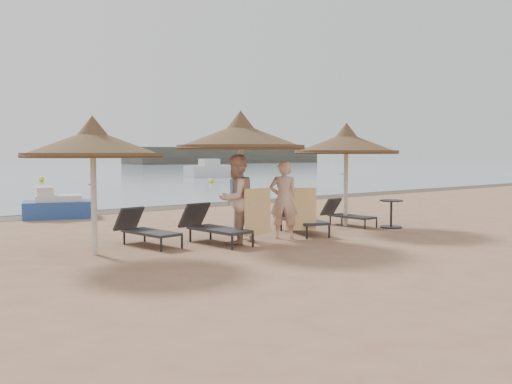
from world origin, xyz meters
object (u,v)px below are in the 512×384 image
lounger_far_left (144,229)px  lounger_near_right (299,217)px  palapa_left (93,144)px  pedal_boat (58,206)px  side_table (391,215)px  palapa_center (241,137)px  lounger_far_right (346,214)px  palapa_right (346,144)px  person_left (236,192)px  lounger_near_left (212,225)px  person_right (284,194)px

lounger_far_left → lounger_near_right: bearing=-17.3°
palapa_left → pedal_boat: (1.65, 7.04, -1.89)m
lounger_near_right → side_table: size_ratio=2.78×
palapa_center → lounger_far_right: size_ratio=1.83×
palapa_right → lounger_far_right: (0.10, 0.09, -1.99)m
palapa_right → person_left: size_ratio=1.25×
side_table → lounger_near_left: bearing=170.8°
palapa_left → lounger_far_right: size_ratio=1.68×
lounger_near_right → person_left: (-2.34, -0.45, 0.77)m
palapa_left → lounger_near_right: (5.46, -0.20, -1.85)m
person_right → person_left: bearing=32.8°
lounger_near_left → side_table: bearing=-14.2°
lounger_near_left → lounger_far_right: bearing=-2.0°
palapa_right → lounger_near_right: (-1.92, -0.14, -1.92)m
lounger_near_right → pedal_boat: (-3.81, 7.24, -0.04)m
lounger_far_right → palapa_center: bearing=-179.6°
palapa_center → lounger_far_left: (-2.25, 0.62, -2.09)m
palapa_right → lounger_far_right: size_ratio=1.73×
palapa_center → side_table: size_ratio=4.04×
palapa_right → person_right: palapa_right is taller
palapa_center → pedal_boat: 7.74m
palapa_left → palapa_center: size_ratio=0.92×
lounger_far_right → side_table: bearing=-62.6°
palapa_left → person_left: size_ratio=1.21×
palapa_right → pedal_boat: size_ratio=1.21×
palapa_left → lounger_far_left: 2.38m
palapa_left → lounger_near_left: 3.31m
side_table → pedal_boat: (-6.47, 8.12, 0.01)m
palapa_right → lounger_near_left: palapa_right is taller
palapa_left → lounger_near_right: 5.76m
lounger_near_right → palapa_center: bearing=-164.6°
side_table → pedal_boat: bearing=128.5°
side_table → person_right: person_right is taller
lounger_far_left → lounger_near_left: 1.53m
lounger_far_left → pedal_boat: bearing=79.5°
palapa_center → lounger_near_right: size_ratio=1.45×
palapa_left → lounger_far_right: (7.48, 0.04, -1.92)m
side_table → palapa_center: bearing=168.3°
person_left → lounger_far_left: bearing=-44.8°
lounger_far_left → lounger_near_left: lounger_near_left is taller
palapa_left → lounger_near_right: size_ratio=1.34×
palapa_center → side_table: (4.50, -0.93, -2.10)m
lounger_far_right → lounger_near_left: bearing=-179.4°
palapa_right → person_left: (-4.26, -0.59, -1.15)m
lounger_far_right → person_left: 4.49m
lounger_far_right → person_right: (-3.02, -0.78, 0.76)m
person_left → person_right: (1.34, -0.10, -0.09)m
lounger_near_right → person_right: bearing=-134.2°
palapa_right → person_right: size_ratio=1.35×
palapa_center → pedal_boat: (-1.97, 7.19, -2.09)m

